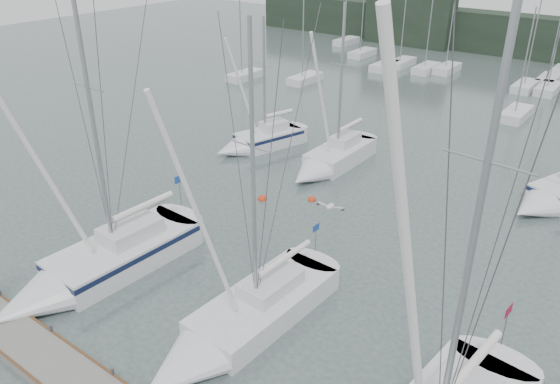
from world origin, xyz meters
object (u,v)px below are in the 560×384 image
Objects in this scene: sailboat_mid_d at (560,195)px; buoy_c at (262,199)px; sailboat_near_center at (228,332)px; sailboat_mid_a at (255,142)px; sailboat_mid_b at (328,162)px; buoy_a at (312,200)px; sailboat_near_left at (88,271)px.

sailboat_mid_d is 18.16m from buoy_c.
sailboat_near_center reaches higher than sailboat_mid_a.
sailboat_mid_b is at bearing 112.05° from sailboat_near_center.
sailboat_mid_a is 20.92m from sailboat_mid_d.
buoy_a is at bearing 35.08° from buoy_c.
sailboat_mid_d is at bearing 71.95° from sailboat_near_center.
sailboat_mid_b is 6.37m from buoy_c.
sailboat_mid_b is 20.69× the size of buoy_c.
buoy_c is (-2.53, -1.77, 0.00)m from buoy_a.
sailboat_mid_b is at bearing 82.41° from buoy_c.
sailboat_mid_a is 8.39m from buoy_c.
sailboat_near_left is 18.51m from sailboat_mid_a.
sailboat_near_center is 12.88m from buoy_c.
sailboat_mid_d is at bearing 56.64° from sailboat_near_left.
sailboat_mid_d is 24.03× the size of buoy_a.
buoy_c is at bearing -144.92° from buoy_a.
buoy_c is at bearing -31.19° from sailboat_mid_a.
sailboat_mid_d reaches higher than buoy_c.
sailboat_near_center reaches higher than sailboat_mid_b.
sailboat_mid_d reaches higher than sailboat_mid_a.
sailboat_near_center is 24.21× the size of buoy_c.
sailboat_mid_d is (16.15, 22.11, -0.05)m from sailboat_near_left.
sailboat_near_center is at bearing -57.79° from buoy_c.
buoy_a is at bearing -124.48° from sailboat_mid_d.
sailboat_near_center reaches higher than buoy_c.
buoy_a is (-4.34, 12.67, -0.51)m from sailboat_near_center.
sailboat_near_center is at bearing 8.99° from sailboat_near_left.
sailboat_near_center is 18.21m from sailboat_mid_b.
buoy_c is at bearing -97.24° from sailboat_mid_b.
sailboat_mid_b reaches higher than buoy_c.
sailboat_mid_b is at bearing 86.24° from sailboat_near_left.
sailboat_near_left is 27.38m from sailboat_mid_d.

